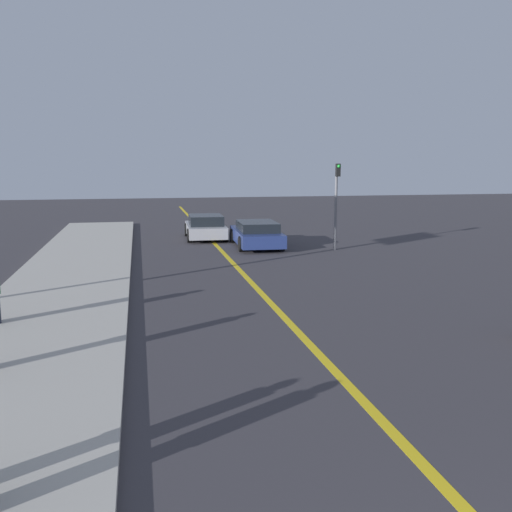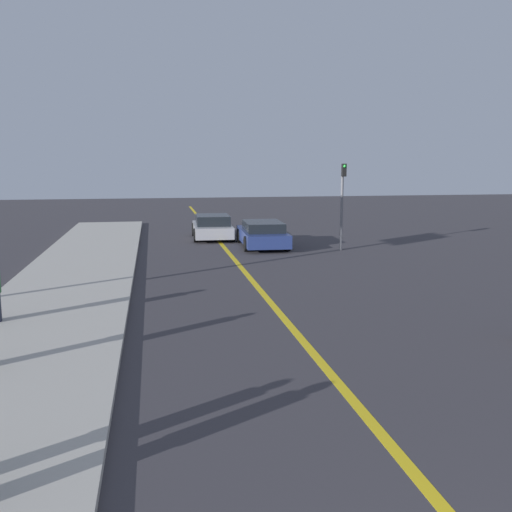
% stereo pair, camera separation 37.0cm
% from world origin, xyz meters
% --- Properties ---
extents(road_center_line, '(0.20, 60.00, 0.01)m').
position_xyz_m(road_center_line, '(0.00, 18.00, 0.00)').
color(road_center_line, gold).
rests_on(road_center_line, ground_plane).
extents(sidewalk_left, '(3.84, 34.61, 0.14)m').
position_xyz_m(sidewalk_left, '(-5.78, 17.30, 0.07)').
color(sidewalk_left, '#ADA89E').
rests_on(sidewalk_left, ground_plane).
extents(car_near_right_lane, '(2.16, 4.63, 1.17)m').
position_xyz_m(car_near_right_lane, '(1.77, 23.62, 0.58)').
color(car_near_right_lane, navy).
rests_on(car_near_right_lane, ground_plane).
extents(car_ahead_center, '(2.08, 4.02, 1.22)m').
position_xyz_m(car_ahead_center, '(-0.22, 26.73, 0.60)').
color(car_ahead_center, '#9E9EA3').
rests_on(car_ahead_center, ground_plane).
extents(traffic_light, '(0.18, 0.40, 3.79)m').
position_xyz_m(traffic_light, '(4.98, 21.91, 2.34)').
color(traffic_light, slate).
rests_on(traffic_light, ground_plane).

